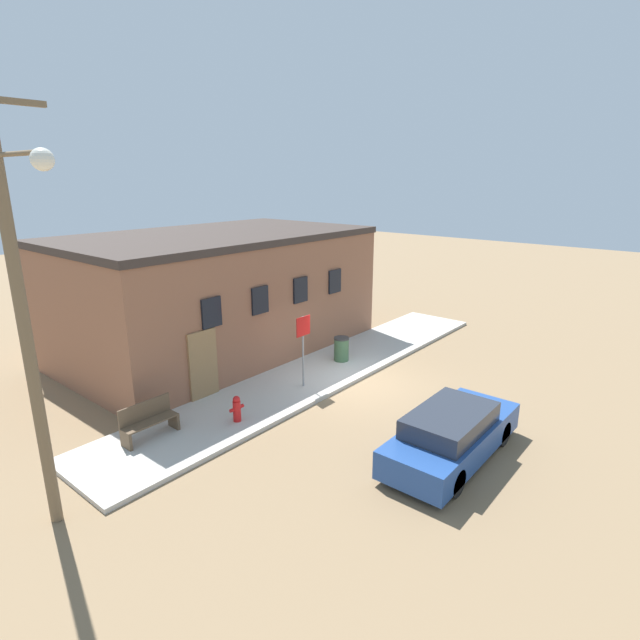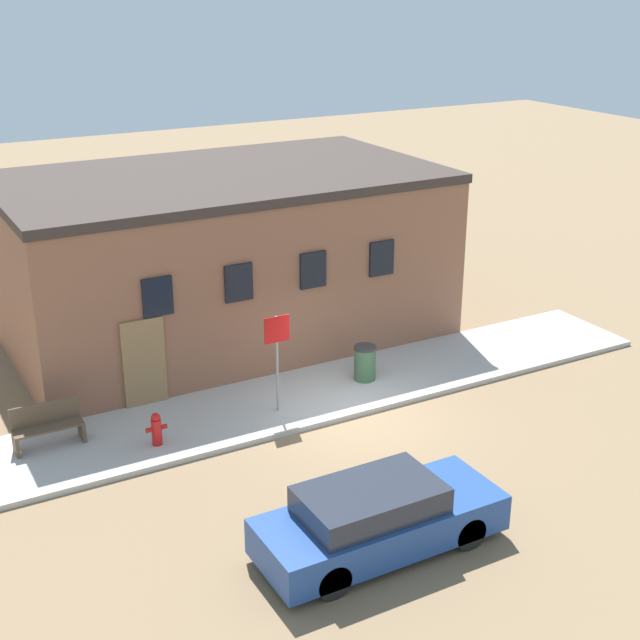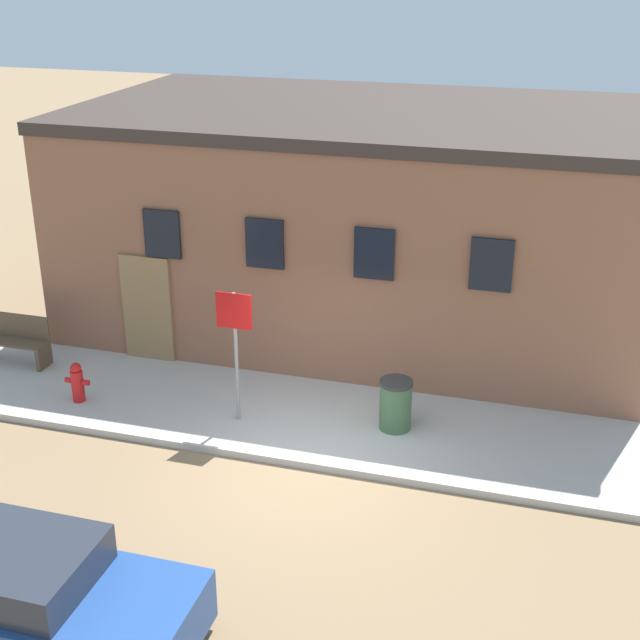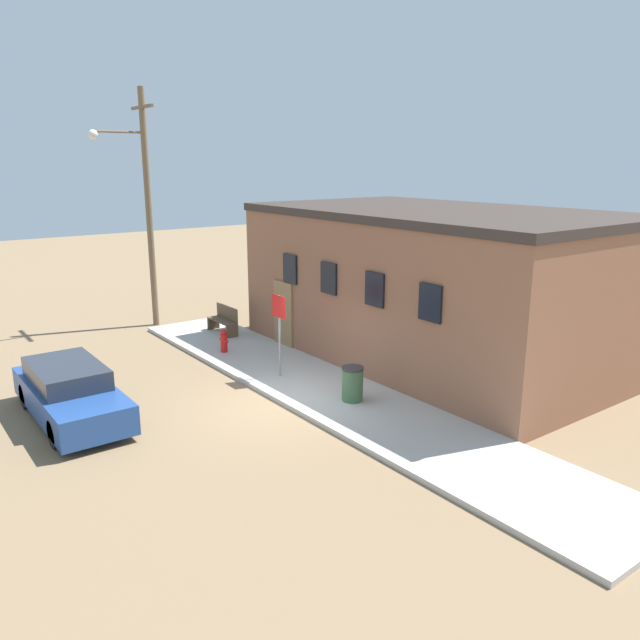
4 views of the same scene
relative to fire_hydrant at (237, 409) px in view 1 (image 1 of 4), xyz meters
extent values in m
plane|color=#846B4C|center=(4.42, -0.81, -0.49)|extent=(80.00, 80.00, 0.00)
cube|color=#BCB7AD|center=(4.42, 0.58, -0.43)|extent=(17.29, 2.79, 0.12)
cube|color=#8E5B42|center=(3.82, 5.24, 1.66)|extent=(11.27, 6.53, 4.30)
cube|color=#382D28|center=(3.82, 5.24, 3.94)|extent=(11.37, 6.63, 0.24)
cube|color=black|center=(0.86, 1.95, 2.18)|extent=(0.70, 0.08, 0.90)
cube|color=black|center=(2.83, 1.95, 2.18)|extent=(0.70, 0.08, 0.90)
cube|color=black|center=(4.80, 1.95, 2.18)|extent=(0.70, 0.08, 0.90)
cube|color=black|center=(6.77, 1.95, 2.18)|extent=(0.70, 0.08, 0.90)
cube|color=#937047|center=(0.43, 1.95, 0.61)|extent=(1.00, 0.08, 2.20)
cylinder|color=red|center=(0.00, 0.00, -0.07)|extent=(0.22, 0.22, 0.58)
sphere|color=red|center=(0.00, 0.00, 0.27)|extent=(0.19, 0.19, 0.19)
cylinder|color=red|center=(-0.17, 0.00, 0.01)|extent=(0.12, 0.10, 0.10)
cylinder|color=red|center=(0.17, 0.00, 0.01)|extent=(0.12, 0.10, 0.10)
cylinder|color=gray|center=(2.93, 0.18, 0.78)|extent=(0.06, 0.06, 2.29)
cube|color=red|center=(2.93, 0.16, 1.62)|extent=(0.61, 0.02, 0.61)
cube|color=brown|center=(-2.68, 1.00, -0.15)|extent=(0.08, 0.44, 0.42)
cube|color=brown|center=(-1.32, 1.00, -0.15)|extent=(0.08, 0.44, 0.42)
cube|color=brown|center=(-2.00, 1.00, 0.08)|extent=(1.44, 0.44, 0.04)
cube|color=brown|center=(-2.00, 1.20, 0.34)|extent=(1.44, 0.04, 0.48)
cylinder|color=#426642|center=(5.52, 0.64, 0.04)|extent=(0.53, 0.53, 0.81)
cylinder|color=#2D2D2D|center=(5.52, 0.64, 0.47)|extent=(0.55, 0.55, 0.06)
cylinder|color=brown|center=(-4.89, -0.22, 3.69)|extent=(0.22, 0.22, 8.37)
cylinder|color=brown|center=(-4.89, -1.09, 6.37)|extent=(0.08, 1.73, 0.08)
sphere|color=silver|center=(-4.89, -1.96, 6.27)|extent=(0.32, 0.32, 0.32)
cylinder|color=black|center=(3.59, -4.48, -0.18)|extent=(0.62, 0.20, 0.62)
cylinder|color=black|center=(3.59, -5.93, -0.18)|extent=(0.62, 0.20, 0.62)
cylinder|color=black|center=(0.86, -4.48, -0.18)|extent=(0.62, 0.20, 0.62)
cylinder|color=black|center=(0.86, -5.93, -0.18)|extent=(0.62, 0.20, 0.62)
cube|color=#23478C|center=(2.23, -5.21, 0.02)|extent=(4.40, 1.65, 0.67)
cube|color=#282D38|center=(2.01, -5.21, 0.58)|extent=(2.42, 1.45, 0.46)
camera|label=1|loc=(-8.04, -9.57, 6.04)|focal=28.00mm
camera|label=2|loc=(-5.01, -16.12, 8.90)|focal=50.00mm
camera|label=3|loc=(7.96, -12.07, 7.09)|focal=50.00mm
camera|label=4|loc=(16.73, -8.69, 5.44)|focal=35.00mm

